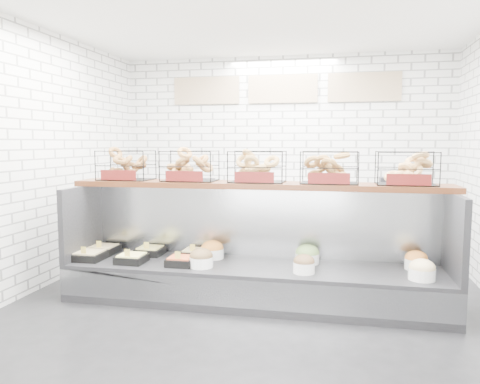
# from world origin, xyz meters

# --- Properties ---
(ground) EXTENTS (5.50, 5.50, 0.00)m
(ground) POSITION_xyz_m (0.00, 0.00, 0.00)
(ground) COLOR black
(ground) RESTS_ON ground
(room_shell) EXTENTS (5.02, 5.51, 3.01)m
(room_shell) POSITION_xyz_m (0.00, 0.60, 2.06)
(room_shell) COLOR silver
(room_shell) RESTS_ON ground
(display_case) EXTENTS (4.00, 0.90, 1.20)m
(display_case) POSITION_xyz_m (-0.01, 0.35, 0.33)
(display_case) COLOR black
(display_case) RESTS_ON ground
(bagel_shelf) EXTENTS (4.10, 0.50, 0.40)m
(bagel_shelf) POSITION_xyz_m (-0.01, 0.52, 1.39)
(bagel_shelf) COLOR #3B1A0C
(bagel_shelf) RESTS_ON display_case
(prep_counter) EXTENTS (4.00, 0.60, 1.20)m
(prep_counter) POSITION_xyz_m (0.00, 2.43, 0.47)
(prep_counter) COLOR #93969B
(prep_counter) RESTS_ON ground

